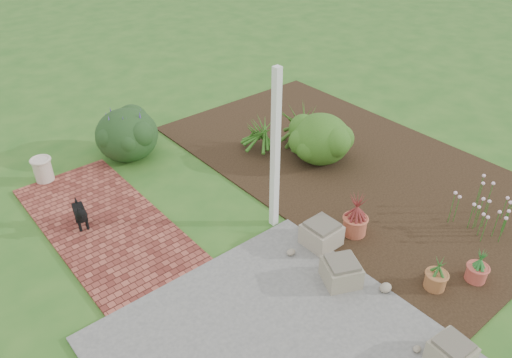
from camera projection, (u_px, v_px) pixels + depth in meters
ground at (263, 234)px, 7.40m from camera, size 80.00×80.00×0.00m
concrete_patio at (279, 355)px, 5.59m from camera, size 3.50×3.50×0.04m
brick_path at (104, 223)px, 7.60m from camera, size 1.60×3.50×0.04m
garden_bed at (350, 164)px, 9.05m from camera, size 4.00×7.00×0.03m
veranda_post at (275, 152)px, 6.94m from camera, size 0.10×0.10×2.50m
stone_trough_near at (451, 354)px, 5.42m from camera, size 0.44×0.44×0.27m
stone_trough_mid at (341, 272)px, 6.46m from camera, size 0.59×0.59×0.30m
stone_trough_far at (321, 235)px, 7.09m from camera, size 0.47×0.47×0.31m
black_dog at (80, 213)px, 7.34m from camera, size 0.22×0.51×0.44m
cream_ceramic_urn at (43, 170)px, 8.46m from camera, size 0.40×0.40×0.40m
evergreen_shrub at (321, 138)px, 8.91m from camera, size 1.35×1.35×0.91m
agapanthus_clump_back at (299, 123)px, 9.32m from camera, size 1.35×1.35×0.97m
agapanthus_clump_front at (259, 132)px, 9.25m from camera, size 1.00×1.00×0.78m
pink_flower_patch at (492, 209)px, 7.36m from camera, size 1.24×1.24×0.62m
terracotta_pot_bronze at (355, 225)px, 7.31m from camera, size 0.40×0.40×0.28m
terracotta_pot_small_left at (476, 273)px, 6.52m from camera, size 0.28×0.28×0.22m
terracotta_pot_small_right at (436, 280)px, 6.40m from camera, size 0.35×0.35×0.23m
purple_flowering_bush at (127, 134)px, 9.05m from camera, size 1.23×1.23×0.96m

